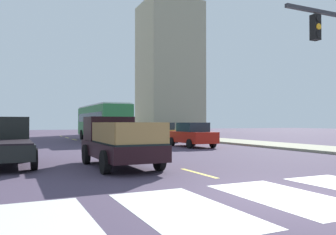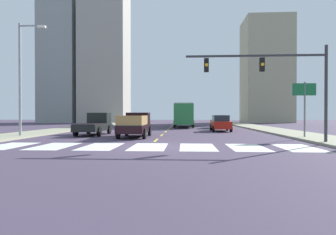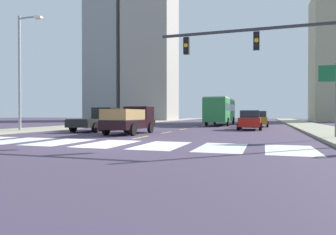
{
  "view_description": "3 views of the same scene",
  "coord_description": "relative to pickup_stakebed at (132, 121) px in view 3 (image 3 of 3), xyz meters",
  "views": [
    {
      "loc": [
        -5.74,
        -5.98,
        1.71
      ],
      "look_at": [
        1.16,
        8.94,
        1.96
      ],
      "focal_mm": 36.17,
      "sensor_mm": 36.0,
      "label": 1
    },
    {
      "loc": [
        1.97,
        -15.53,
        1.79
      ],
      "look_at": [
        0.24,
        14.11,
        1.49
      ],
      "focal_mm": 30.16,
      "sensor_mm": 36.0,
      "label": 2
    },
    {
      "loc": [
        7.09,
        -12.77,
        1.43
      ],
      "look_at": [
        -0.58,
        11.23,
        1.11
      ],
      "focal_mm": 32.31,
      "sensor_mm": 36.0,
      "label": 3
    }
  ],
  "objects": [
    {
      "name": "city_bus",
      "position": [
        3.84,
        18.02,
        1.02
      ],
      "size": [
        2.72,
        10.8,
        3.32
      ],
      "rotation": [
        0.0,
        0.0,
        0.01
      ],
      "color": "#2A793D",
      "rests_on": "ground"
    },
    {
      "name": "lane_dash_4",
      "position": [
        1.96,
        16.94,
        -0.93
      ],
      "size": [
        0.16,
        2.4,
        0.01
      ],
      "primitive_type": "cube",
      "color": "yellow",
      "rests_on": "ground"
    },
    {
      "name": "crosswalk_stripe_2",
      "position": [
        -0.74,
        -7.06,
        -0.93
      ],
      "size": [
        1.93,
        3.76,
        0.01
      ],
      "primitive_type": "cube",
      "color": "silver",
      "rests_on": "ground"
    },
    {
      "name": "lane_dash_3",
      "position": [
        1.96,
        11.94,
        -0.93
      ],
      "size": [
        0.16,
        2.4,
        0.01
      ],
      "primitive_type": "cube",
      "color": "yellow",
      "rests_on": "ground"
    },
    {
      "name": "crosswalk_stripe_1",
      "position": [
        -3.43,
        -7.06,
        -0.93
      ],
      "size": [
        1.93,
        3.76,
        0.01
      ],
      "primitive_type": "cube",
      "color": "silver",
      "rests_on": "ground"
    },
    {
      "name": "sidewalk_right",
      "position": [
        13.81,
        10.94,
        -0.86
      ],
      "size": [
        3.84,
        110.0,
        0.15
      ],
      "primitive_type": "cube",
      "color": "gray",
      "rests_on": "ground"
    },
    {
      "name": "tower_tall_centre",
      "position": [
        -13.83,
        39.62,
        23.98
      ],
      "size": [
        9.97,
        8.56,
        49.84
      ],
      "primitive_type": "cube",
      "color": "#9F998E",
      "rests_on": "ground"
    },
    {
      "name": "lane_dash_2",
      "position": [
        1.96,
        6.94,
        -0.93
      ],
      "size": [
        0.16,
        2.4,
        0.01
      ],
      "primitive_type": "cube",
      "color": "yellow",
      "rests_on": "ground"
    },
    {
      "name": "sedan_far",
      "position": [
        7.82,
        8.01,
        -0.08
      ],
      "size": [
        2.02,
        4.4,
        1.72
      ],
      "rotation": [
        0.0,
        0.0,
        0.02
      ],
      "color": "#B61C12",
      "rests_on": "ground"
    },
    {
      "name": "streetlight_left",
      "position": [
        -8.91,
        -1.0,
        4.03
      ],
      "size": [
        2.2,
        0.28,
        9.0
      ],
      "color": "gray",
      "rests_on": "ground"
    },
    {
      "name": "block_mid_right",
      "position": [
        -23.88,
        39.81,
        12.76
      ],
      "size": [
        8.09,
        8.04,
        27.4
      ],
      "primitive_type": "cube",
      "color": "gray",
      "rests_on": "ground"
    },
    {
      "name": "sedan_near_left",
      "position": [
        8.45,
        14.84,
        -0.08
      ],
      "size": [
        2.02,
        4.4,
        1.72
      ],
      "rotation": [
        0.0,
        0.0,
        0.01
      ],
      "color": "#A56C17",
      "rests_on": "ground"
    },
    {
      "name": "sidewalk_left",
      "position": [
        -9.89,
        10.94,
        -0.86
      ],
      "size": [
        3.84,
        110.0,
        0.15
      ],
      "primitive_type": "cube",
      "color": "gray",
      "rests_on": "ground"
    },
    {
      "name": "lane_dash_0",
      "position": [
        1.96,
        -3.06,
        -0.93
      ],
      "size": [
        0.16,
        2.4,
        0.01
      ],
      "primitive_type": "cube",
      "color": "yellow",
      "rests_on": "ground"
    },
    {
      "name": "lane_dash_6",
      "position": [
        1.96,
        26.94,
        -0.93
      ],
      "size": [
        0.16,
        2.4,
        0.01
      ],
      "primitive_type": "cube",
      "color": "yellow",
      "rests_on": "ground"
    },
    {
      "name": "lane_dash_7",
      "position": [
        1.96,
        31.94,
        -0.93
      ],
      "size": [
        0.16,
        2.4,
        0.01
      ],
      "primitive_type": "cube",
      "color": "yellow",
      "rests_on": "ground"
    },
    {
      "name": "pickup_stakebed",
      "position": [
        0.0,
        0.0,
        0.0
      ],
      "size": [
        2.18,
        5.2,
        1.96
      ],
      "rotation": [
        0.0,
        0.0,
        0.0
      ],
      "color": "black",
      "rests_on": "ground"
    },
    {
      "name": "crosswalk_stripe_5",
      "position": [
        7.35,
        -7.06,
        -0.93
      ],
      "size": [
        1.93,
        3.76,
        0.01
      ],
      "primitive_type": "cube",
      "color": "silver",
      "rests_on": "ground"
    },
    {
      "name": "crosswalk_stripe_4",
      "position": [
        4.65,
        -7.06,
        -0.93
      ],
      "size": [
        1.93,
        3.76,
        0.01
      ],
      "primitive_type": "cube",
      "color": "silver",
      "rests_on": "ground"
    },
    {
      "name": "ground_plane",
      "position": [
        1.96,
        -7.06,
        -0.94
      ],
      "size": [
        160.0,
        160.0,
        0.0
      ],
      "primitive_type": "plane",
      "color": "#44384D"
    },
    {
      "name": "lane_dash_5",
      "position": [
        1.96,
        21.94,
        -0.93
      ],
      "size": [
        0.16,
        2.4,
        0.01
      ],
      "primitive_type": "cube",
      "color": "yellow",
      "rests_on": "ground"
    },
    {
      "name": "crosswalk_stripe_3",
      "position": [
        1.96,
        -7.06,
        -0.93
      ],
      "size": [
        1.93,
        3.76,
        0.01
      ],
      "primitive_type": "cube",
      "color": "silver",
      "rests_on": "ground"
    },
    {
      "name": "traffic_signal_gantry",
      "position": [
        9.77,
        -5.01,
        3.25
      ],
      "size": [
        8.56,
        0.27,
        6.0
      ],
      "color": "#2D2D33",
      "rests_on": "ground"
    },
    {
      "name": "direction_sign_green",
      "position": [
        12.77,
        -1.26,
        2.1
      ],
      "size": [
        1.7,
        0.12,
        4.2
      ],
      "color": "slate",
      "rests_on": "ground"
    },
    {
      "name": "crosswalk_stripe_6",
      "position": [
        10.04,
        -7.06,
        -0.93
      ],
      "size": [
        1.93,
        3.76,
        0.01
      ],
      "primitive_type": "cube",
      "color": "silver",
      "rests_on": "ground"
    },
    {
      "name": "lane_dash_1",
      "position": [
        1.96,
        1.94,
        -0.93
      ],
      "size": [
        0.16,
        2.4,
        0.01
      ],
      "primitive_type": "cube",
      "color": "yellow",
      "rests_on": "ground"
    },
    {
      "name": "pickup_dark",
      "position": [
        -4.03,
        2.15,
        -0.02
      ],
      "size": [
        2.18,
        5.2,
        1.96
      ],
      "rotation": [
        0.0,
        0.0,
        -0.0
      ],
      "color": "black",
      "rests_on": "ground"
    }
  ]
}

